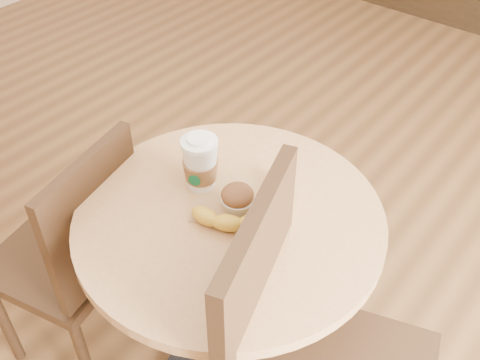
{
  "coord_description": "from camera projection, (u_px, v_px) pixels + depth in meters",
  "views": [
    {
      "loc": [
        0.68,
        -0.7,
        1.68
      ],
      "look_at": [
        0.06,
        0.06,
        0.83
      ],
      "focal_mm": 42.0,
      "sensor_mm": 36.0,
      "label": 1
    }
  ],
  "objects": [
    {
      "name": "kraft_bag",
      "position": [
        247.0,
        203.0,
        1.35
      ],
      "size": [
        0.29,
        0.27,
        0.0
      ],
      "primitive_type": "cube",
      "rotation": [
        0.0,
        0.0,
        0.46
      ],
      "color": "#A17A4E",
      "rests_on": "cafe_table"
    },
    {
      "name": "banana",
      "position": [
        253.0,
        202.0,
        1.32
      ],
      "size": [
        0.29,
        0.34,
        0.04
      ],
      "primitive_type": null,
      "rotation": [
        0.0,
        0.0,
        -0.4
      ],
      "color": "gold",
      "rests_on": "kraft_bag"
    },
    {
      "name": "cafe_table",
      "position": [
        230.0,
        270.0,
        1.46
      ],
      "size": [
        0.74,
        0.74,
        0.75
      ],
      "color": "black",
      "rests_on": "ground"
    },
    {
      "name": "coffee_cup",
      "position": [
        200.0,
        165.0,
        1.35
      ],
      "size": [
        0.09,
        0.09,
        0.15
      ],
      "rotation": [
        0.0,
        0.0,
        0.38
      ],
      "color": "silver",
      "rests_on": "cafe_table"
    },
    {
      "name": "chair_left",
      "position": [
        76.0,
        253.0,
        1.61
      ],
      "size": [
        0.44,
        0.44,
        0.85
      ],
      "rotation": [
        0.0,
        0.0,
        -1.35
      ],
      "color": "#352212",
      "rests_on": "ground"
    },
    {
      "name": "muffin",
      "position": [
        238.0,
        199.0,
        1.31
      ],
      "size": [
        0.08,
        0.08,
        0.07
      ],
      "color": "white",
      "rests_on": "kraft_bag"
    }
  ]
}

